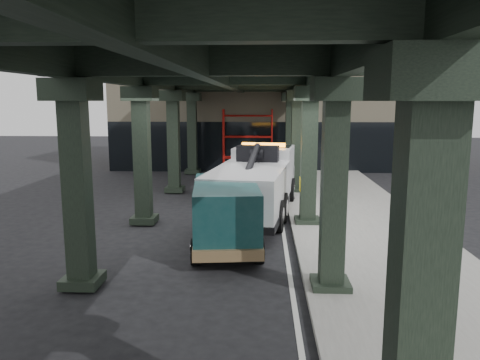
# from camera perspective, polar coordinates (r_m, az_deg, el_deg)

# --- Properties ---
(ground) EXTENTS (90.00, 90.00, 0.00)m
(ground) POSITION_cam_1_polar(r_m,az_deg,el_deg) (15.34, -0.93, -7.45)
(ground) COLOR black
(ground) RESTS_ON ground
(sidewalk) EXTENTS (5.00, 40.00, 0.15)m
(sidewalk) POSITION_cam_1_polar(r_m,az_deg,el_deg) (17.57, 14.39, -5.29)
(sidewalk) COLOR gray
(sidewalk) RESTS_ON ground
(lane_stripe) EXTENTS (0.12, 38.00, 0.01)m
(lane_stripe) POSITION_cam_1_polar(r_m,az_deg,el_deg) (17.24, 5.18, -5.54)
(lane_stripe) COLOR silver
(lane_stripe) RESTS_ON ground
(viaduct) EXTENTS (7.40, 32.00, 6.40)m
(viaduct) POSITION_cam_1_polar(r_m,az_deg,el_deg) (16.71, -1.93, 12.90)
(viaduct) COLOR black
(viaduct) RESTS_ON ground
(building) EXTENTS (22.00, 10.00, 8.00)m
(building) POSITION_cam_1_polar(r_m,az_deg,el_deg) (34.65, 4.60, 8.75)
(building) COLOR #C6B793
(building) RESTS_ON ground
(scaffolding) EXTENTS (3.08, 0.88, 4.00)m
(scaffolding) POSITION_cam_1_polar(r_m,az_deg,el_deg) (29.39, 0.94, 4.94)
(scaffolding) COLOR #AB120D
(scaffolding) RESTS_ON ground
(tow_truck) EXTENTS (3.59, 8.96, 2.86)m
(tow_truck) POSITION_cam_1_polar(r_m,az_deg,el_deg) (18.51, 2.00, -0.05)
(tow_truck) COLOR black
(tow_truck) RESTS_ON ground
(towed_van) EXTENTS (2.50, 5.26, 2.06)m
(towed_van) POSITION_cam_1_polar(r_m,az_deg,el_deg) (14.51, -1.79, -3.91)
(towed_van) COLOR #10393A
(towed_van) RESTS_ON ground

